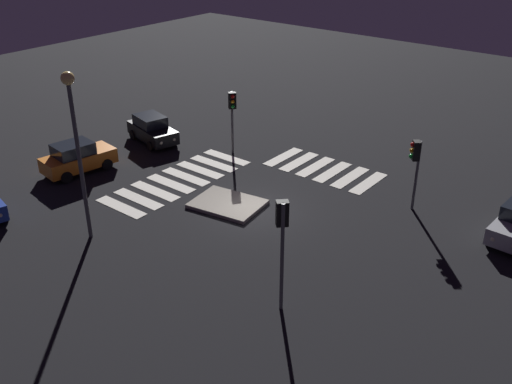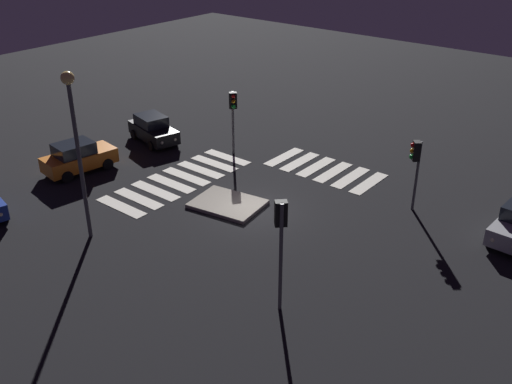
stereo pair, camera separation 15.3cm
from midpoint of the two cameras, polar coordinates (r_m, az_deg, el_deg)
ground_plane at (r=29.07m, az=-0.15°, el=-1.76°), size 80.00×80.00×0.00m
traffic_island at (r=29.49m, az=-2.94°, el=-1.16°), size 3.77×3.06×0.18m
car_black at (r=37.62m, az=-10.22°, el=6.03°), size 4.16×2.56×1.71m
car_orange at (r=34.31m, az=-17.15°, el=3.22°), size 2.33×4.22×1.77m
traffic_light_west at (r=20.75m, az=2.35°, el=-3.61°), size 0.54×0.54×4.48m
traffic_light_south at (r=29.00m, az=15.16°, el=3.20°), size 0.53×0.54×3.62m
traffic_light_east at (r=34.49m, az=-2.45°, el=8.21°), size 0.53×0.54×3.86m
street_lamp at (r=25.72m, az=-17.41°, el=5.88°), size 0.56×0.56×7.69m
crosswalk_near at (r=33.63m, az=6.51°, el=2.21°), size 6.45×3.20×0.02m
crosswalk_side at (r=32.41m, az=-7.72°, el=1.16°), size 3.20×8.75×0.02m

